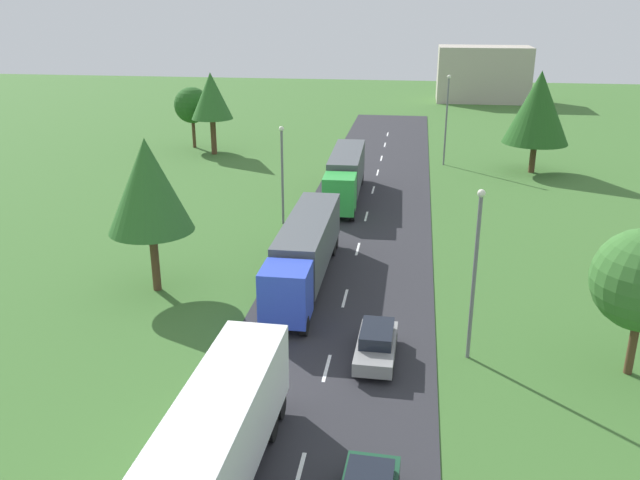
# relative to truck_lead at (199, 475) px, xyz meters

# --- Properties ---
(road) EXTENTS (10.00, 140.00, 0.06)m
(road) POSITION_rel_truck_lead_xyz_m (2.58, 11.68, -2.18)
(road) COLOR #2B2B30
(road) RESTS_ON ground
(lane_marking_centre) EXTENTS (0.16, 120.77, 0.01)m
(lane_marking_centre) POSITION_rel_truck_lead_xyz_m (2.58, 7.53, -2.14)
(lane_marking_centre) COLOR white
(lane_marking_centre) RESTS_ON road
(truck_lead) EXTENTS (2.84, 14.85, 3.70)m
(truck_lead) POSITION_rel_truck_lead_xyz_m (0.00, 0.00, 0.00)
(truck_lead) COLOR yellow
(truck_lead) RESTS_ON road
(truck_second) EXTENTS (2.50, 14.00, 3.62)m
(truck_second) POSITION_rel_truck_lead_xyz_m (-0.02, 19.93, -0.06)
(truck_second) COLOR blue
(truck_second) RESTS_ON road
(truck_third) EXTENTS (2.82, 13.45, 3.76)m
(truck_third) POSITION_rel_truck_lead_xyz_m (0.39, 38.06, -0.01)
(truck_third) COLOR green
(truck_third) RESTS_ON road
(car_third) EXTENTS (1.86, 4.45, 1.56)m
(car_third) POSITION_rel_truck_lead_xyz_m (4.76, 11.48, -1.34)
(car_third) COLOR gray
(car_third) RESTS_ON road
(lamppost_second) EXTENTS (0.36, 0.36, 8.25)m
(lamppost_second) POSITION_rel_truck_lead_xyz_m (9.05, 12.41, 2.40)
(lamppost_second) COLOR slate
(lamppost_second) RESTS_ON ground
(lamppost_third) EXTENTS (0.36, 0.36, 7.40)m
(lamppost_third) POSITION_rel_truck_lead_xyz_m (-3.53, 30.71, 1.96)
(lamppost_third) COLOR slate
(lamppost_third) RESTS_ON ground
(lamppost_fourth) EXTENTS (0.36, 0.36, 9.02)m
(lamppost_fourth) POSITION_rel_truck_lead_xyz_m (9.06, 51.81, 2.79)
(lamppost_fourth) COLOR slate
(lamppost_fourth) RESTS_ON ground
(tree_oak) EXTENTS (4.01, 4.01, 6.82)m
(tree_oak) POSITION_rel_truck_lead_xyz_m (-19.02, 56.30, 2.59)
(tree_oak) COLOR #513823
(tree_oak) RESTS_ON ground
(tree_birch) EXTENTS (4.46, 4.46, 8.78)m
(tree_birch) POSITION_rel_truck_lead_xyz_m (-15.75, 53.24, 4.06)
(tree_birch) COLOR #513823
(tree_birch) RESTS_ON ground
(tree_pine) EXTENTS (6.24, 6.24, 9.77)m
(tree_pine) POSITION_rel_truck_lead_xyz_m (17.50, 49.79, 4.12)
(tree_pine) COLOR #513823
(tree_pine) RESTS_ON ground
(tree_ash) EXTENTS (4.81, 4.81, 8.96)m
(tree_ash) POSITION_rel_truck_lead_xyz_m (-8.43, 17.73, 4.08)
(tree_ash) COLOR #513823
(tree_ash) RESTS_ON ground
(distant_building) EXTENTS (14.83, 8.31, 8.84)m
(distant_building) POSITION_rel_truck_lead_xyz_m (16.59, 98.75, 2.21)
(distant_building) COLOR #B2A899
(distant_building) RESTS_ON ground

